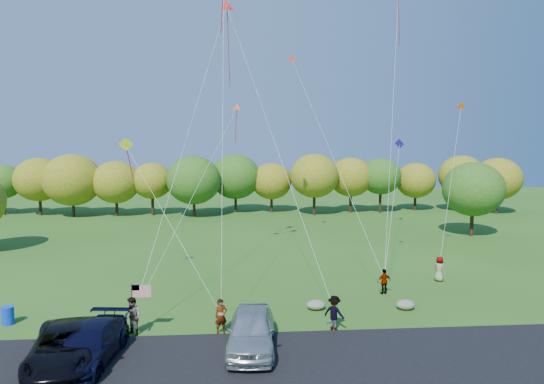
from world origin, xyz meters
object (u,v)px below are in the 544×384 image
(minivan_navy, at_px, (90,344))
(minivan_silver, at_px, (251,330))
(flyer_a, at_px, (221,316))
(flyer_d, at_px, (384,282))
(flyer_b, at_px, (132,317))
(trash_barrel, at_px, (8,316))
(minivan_dark, at_px, (64,346))
(flyer_c, at_px, (334,313))
(flyer_e, at_px, (439,269))

(minivan_navy, xyz_separation_m, minivan_silver, (7.02, 0.73, 0.13))
(flyer_a, bearing_deg, flyer_d, 9.37)
(flyer_b, bearing_deg, flyer_a, 38.92)
(flyer_a, relative_size, trash_barrel, 1.85)
(minivan_dark, relative_size, flyer_a, 3.27)
(minivan_dark, bearing_deg, flyer_a, 14.32)
(flyer_b, height_order, flyer_c, flyer_b)
(minivan_silver, height_order, flyer_a, minivan_silver)
(minivan_navy, bearing_deg, trash_barrel, 145.40)
(flyer_b, xyz_separation_m, flyer_c, (10.08, 0.00, -0.08))
(flyer_e, bearing_deg, minivan_dark, 89.76)
(minivan_dark, relative_size, minivan_silver, 1.08)
(minivan_dark, xyz_separation_m, minivan_silver, (8.06, 0.92, 0.11))
(flyer_c, bearing_deg, flyer_d, -91.28)
(minivan_silver, relative_size, flyer_a, 3.02)
(flyer_a, relative_size, flyer_c, 0.99)
(flyer_c, xyz_separation_m, flyer_d, (4.30, 5.44, -0.09))
(flyer_d, bearing_deg, minivan_navy, 16.57)
(minivan_silver, bearing_deg, flyer_e, 41.52)
(flyer_b, relative_size, flyer_e, 1.13)
(minivan_navy, xyz_separation_m, flyer_d, (15.60, 8.27, -0.03))
(flyer_c, xyz_separation_m, trash_barrel, (-16.94, 2.02, -0.41))
(flyer_e, bearing_deg, flyer_d, 90.50)
(flyer_a, xyz_separation_m, flyer_d, (10.03, 5.44, -0.08))
(flyer_b, bearing_deg, flyer_e, 61.47)
(minivan_navy, relative_size, flyer_a, 3.05)
(flyer_e, bearing_deg, minivan_navy, 90.54)
(flyer_c, bearing_deg, minivan_silver, 62.98)
(flyer_e, bearing_deg, flyer_a, 90.93)
(flyer_d, bearing_deg, trash_barrel, -2.20)
(flyer_a, relative_size, flyer_d, 1.09)
(minivan_navy, bearing_deg, flyer_e, 34.03)
(minivan_silver, bearing_deg, flyer_d, 45.70)
(minivan_dark, xyz_separation_m, flyer_c, (12.34, 3.01, 0.03))
(minivan_silver, distance_m, trash_barrel, 13.31)
(minivan_dark, distance_m, flyer_d, 18.66)
(minivan_silver, height_order, flyer_c, minivan_silver)
(minivan_navy, distance_m, flyer_e, 22.86)
(minivan_silver, relative_size, flyer_b, 2.73)
(minivan_navy, distance_m, trash_barrel, 7.44)
(flyer_a, height_order, flyer_e, flyer_a)
(flyer_a, bearing_deg, minivan_navy, -172.24)
(flyer_d, height_order, trash_barrel, flyer_d)
(flyer_a, bearing_deg, minivan_silver, -74.40)
(flyer_d, bearing_deg, flyer_c, 40.36)
(minivan_dark, height_order, flyer_a, flyer_a)
(flyer_b, relative_size, flyer_c, 1.09)
(flyer_c, relative_size, trash_barrel, 1.87)
(minivan_silver, height_order, flyer_d, minivan_silver)
(flyer_a, bearing_deg, trash_barrel, 150.64)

